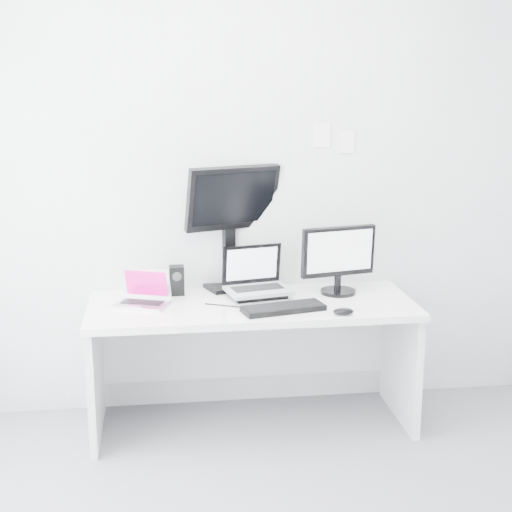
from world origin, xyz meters
The scene contains 11 objects.
back_wall centered at (0.00, 1.60, 1.35)m, with size 3.60×3.60×0.00m, color silver.
desk centered at (0.00, 1.25, 0.36)m, with size 1.80×0.70×0.73m, color white.
macbook centered at (-0.60, 1.27, 0.83)m, with size 0.28×0.21×0.21m, color #ABABAF.
speaker centered at (-0.41, 1.47, 0.81)m, with size 0.08×0.08×0.17m, color black.
dell_laptop centered at (0.05, 1.36, 0.88)m, with size 0.35×0.27×0.29m, color #A8ABB0.
rear_monitor centered at (-0.08, 1.56, 1.11)m, with size 0.55×0.20×0.75m, color black.
samsung_monitor centered at (0.52, 1.37, 0.93)m, with size 0.44×0.20×0.41m, color black.
keyboard centered at (0.15, 1.08, 0.74)m, with size 0.44×0.16×0.03m, color black.
mouse centered at (0.45, 0.97, 0.75)m, with size 0.11×0.07×0.04m, color black.
wall_note_0 centered at (0.45, 1.59, 1.62)m, with size 0.10×0.00×0.14m, color white.
wall_note_1 centered at (0.60, 1.59, 1.58)m, with size 0.09×0.00×0.13m, color white.
Camera 1 is at (-0.50, -2.73, 1.94)m, focal length 53.07 mm.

